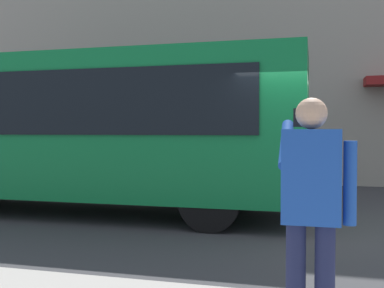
# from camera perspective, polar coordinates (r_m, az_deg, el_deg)

# --- Properties ---
(ground_plane) EXTENTS (60.00, 60.00, 0.00)m
(ground_plane) POSITION_cam_1_polar(r_m,az_deg,el_deg) (7.87, 15.39, -10.27)
(ground_plane) COLOR #38383A
(red_bus) EXTENTS (9.05, 2.54, 3.08)m
(red_bus) POSITION_cam_1_polar(r_m,az_deg,el_deg) (9.41, -14.51, 2.00)
(red_bus) COLOR #0F7238
(red_bus) RESTS_ON ground_plane
(pedestrian_photographer) EXTENTS (0.53, 0.52, 1.70)m
(pedestrian_photographer) POSITION_cam_1_polar(r_m,az_deg,el_deg) (3.35, 14.63, -6.61)
(pedestrian_photographer) COLOR #1E2347
(pedestrian_photographer) RESTS_ON sidewalk_curb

